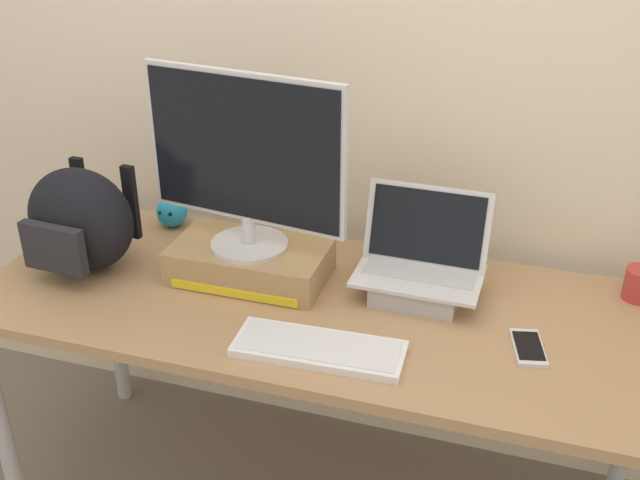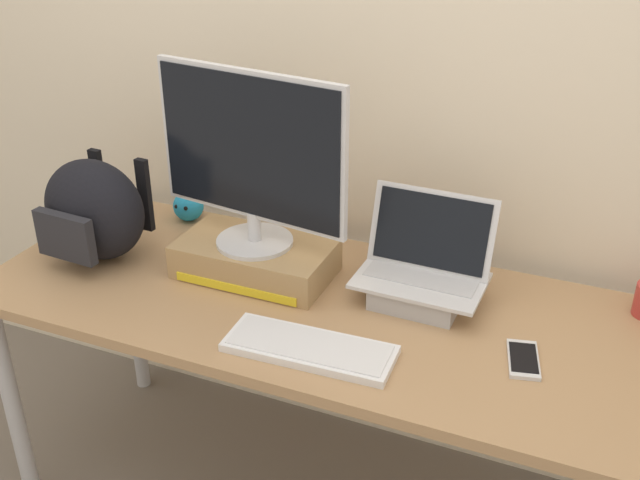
% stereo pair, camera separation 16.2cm
% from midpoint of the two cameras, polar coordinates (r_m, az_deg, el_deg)
% --- Properties ---
extents(back_wall, '(7.00, 0.10, 2.60)m').
position_cam_midpoint_polar(back_wall, '(2.17, 1.54, 14.16)').
color(back_wall, beige).
rests_on(back_wall, ground).
extents(desk, '(1.82, 0.72, 0.75)m').
position_cam_midpoint_polar(desk, '(2.02, -2.31, -6.42)').
color(desk, '#A87F56').
rests_on(desk, ground).
extents(toner_box_yellow, '(0.42, 0.24, 0.09)m').
position_cam_midpoint_polar(toner_box_yellow, '(2.09, -7.49, -1.67)').
color(toner_box_yellow, '#A88456').
rests_on(toner_box_yellow, desk).
extents(desktop_monitor, '(0.56, 0.21, 0.48)m').
position_cam_midpoint_polar(desktop_monitor, '(1.96, -8.04, 5.91)').
color(desktop_monitor, silver).
rests_on(desktop_monitor, toner_box_yellow).
extents(open_laptop, '(0.33, 0.23, 0.27)m').
position_cam_midpoint_polar(open_laptop, '(2.00, 5.18, -2.67)').
color(open_laptop, '#ADADB2').
rests_on(open_laptop, desk).
extents(external_keyboard, '(0.41, 0.16, 0.02)m').
position_cam_midpoint_polar(external_keyboard, '(1.79, -2.70, -8.21)').
color(external_keyboard, white).
rests_on(external_keyboard, desk).
extents(messenger_backpack, '(0.32, 0.28, 0.29)m').
position_cam_midpoint_polar(messenger_backpack, '(2.20, -19.60, 1.37)').
color(messenger_backpack, black).
rests_on(messenger_backpack, desk).
extents(cell_phone, '(0.10, 0.16, 0.01)m').
position_cam_midpoint_polar(cell_phone, '(1.85, 12.96, -7.94)').
color(cell_phone, silver).
rests_on(cell_phone, desk).
extents(plush_toy, '(0.10, 0.10, 0.10)m').
position_cam_midpoint_polar(plush_toy, '(2.41, -12.97, 2.05)').
color(plush_toy, '#2393CC').
rests_on(plush_toy, desk).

